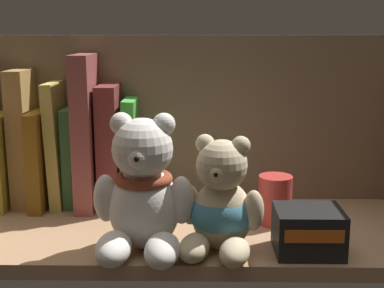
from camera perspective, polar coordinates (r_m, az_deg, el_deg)
The scene contains 14 objects.
shelf_board at distance 77.74cm, azimuth -2.53°, elevation -9.63°, with size 71.47×26.30×2.00cm, color #A87F5B.
shelf_back_panel at distance 87.21cm, azimuth -2.07°, elevation 2.12°, with size 73.87×1.20×29.21cm, color #76634C.
book_2 at distance 90.99cm, azimuth -19.42°, elevation -1.42°, with size 2.58×13.64×15.06cm, color #A28E28.
book_3 at distance 89.20cm, azimuth -17.65°, elevation 0.70°, with size 2.92×9.88×21.94cm, color #A27C43.
book_4 at distance 88.96cm, azimuth -15.69°, elevation -1.28°, with size 2.13×14.24×15.63cm, color brown.
book_5 at distance 87.82cm, azimuth -14.26°, elevation 0.08°, with size 1.80×10.61×19.98cm, color #CDBA57.
book_6 at distance 87.69cm, azimuth -12.76°, elevation -1.21°, with size 1.81×9.28×15.95cm, color #386A37.
book_7 at distance 86.19cm, azimuth -11.07°, elevation 1.51°, with size 2.92×14.36×24.41cm, color #914747.
book_8 at distance 86.00cm, azimuth -8.73°, elevation -0.05°, with size 3.17×11.49×19.64cm, color maroon.
book_9 at distance 85.79cm, azimuth -6.71°, elevation -0.79°, with size 1.97×10.16×17.40cm, color green.
teddy_bear_larger at distance 67.15cm, azimuth -5.37°, elevation -5.40°, with size 13.14×13.37×17.95cm.
teddy_bear_smaller at distance 67.48cm, azimuth 3.18°, elevation -6.80°, with size 11.57×12.20×15.16cm.
pillar_candle at distance 78.35cm, azimuth 9.01°, elevation -6.00°, with size 4.95×4.95×7.23cm, color #C63833.
small_product_box at distance 69.52cm, azimuth 12.53°, elevation -9.20°, with size 8.51×7.40×5.76cm.
Camera 1 is at (4.62, -71.95, 30.07)cm, focal length 49.04 mm.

